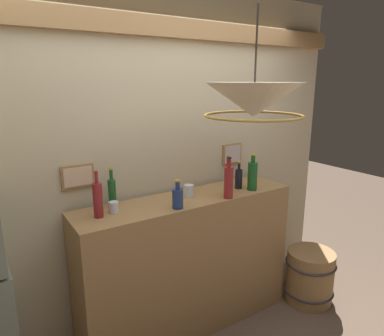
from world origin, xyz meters
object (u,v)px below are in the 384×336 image
object	(u,v)px
liquor_bottle_vodka	(178,198)
pendant_lamp	(254,101)
liquor_bottle_whiskey	(227,178)
liquor_bottle_sherry	(98,199)
glass_tumbler_highball	(114,207)
glass_tumbler_rocks	(189,191)
liquor_bottle_brandy	(112,192)
wooden_barrel	(310,276)
liquor_bottle_gin	(229,182)
liquor_bottle_rye	(239,178)
liquor_bottle_rum	(252,175)

from	to	relation	value
liquor_bottle_vodka	pendant_lamp	world-z (taller)	pendant_lamp
liquor_bottle_whiskey	liquor_bottle_vodka	world-z (taller)	liquor_bottle_whiskey
liquor_bottle_sherry	glass_tumbler_highball	bearing A→B (deg)	11.59
liquor_bottle_whiskey	pendant_lamp	xyz separation A→B (m)	(-0.25, -0.53, 0.64)
glass_tumbler_rocks	pendant_lamp	bearing A→B (deg)	-85.92
liquor_bottle_whiskey	liquor_bottle_brandy	bearing A→B (deg)	166.05
liquor_bottle_vodka	liquor_bottle_whiskey	bearing A→B (deg)	7.30
wooden_barrel	pendant_lamp	bearing A→B (deg)	-165.32
liquor_bottle_sherry	glass_tumbler_highball	world-z (taller)	liquor_bottle_sherry
liquor_bottle_brandy	liquor_bottle_gin	bearing A→B (deg)	-20.64
liquor_bottle_rye	liquor_bottle_brandy	xyz separation A→B (m)	(-1.05, 0.16, 0.02)
liquor_bottle_rye	glass_tumbler_highball	world-z (taller)	liquor_bottle_rye
liquor_bottle_whiskey	liquor_bottle_brandy	world-z (taller)	liquor_bottle_whiskey
liquor_bottle_gin	liquor_bottle_sherry	xyz separation A→B (m)	(-0.97, 0.17, -0.01)
liquor_bottle_rye	wooden_barrel	distance (m)	1.22
liquor_bottle_vodka	liquor_bottle_sherry	distance (m)	0.55
liquor_bottle_whiskey	liquor_bottle_rye	distance (m)	0.18
liquor_bottle_vodka	liquor_bottle_sherry	bearing A→B (deg)	164.79
liquor_bottle_whiskey	liquor_bottle_gin	xyz separation A→B (m)	(-0.06, -0.09, 0.00)
liquor_bottle_rye	wooden_barrel	size ratio (longest dim) A/B	0.47
liquor_bottle_vodka	liquor_bottle_sherry	xyz separation A→B (m)	(-0.53, 0.14, 0.04)
liquor_bottle_rye	glass_tumbler_rocks	xyz separation A→B (m)	(-0.46, 0.06, -0.04)
liquor_bottle_rye	wooden_barrel	xyz separation A→B (m)	(0.65, -0.31, -0.98)
liquor_bottle_rum	liquor_bottle_rye	xyz separation A→B (m)	(-0.07, 0.09, -0.04)
liquor_bottle_rum	glass_tumbler_highball	xyz separation A→B (m)	(-1.15, 0.14, -0.09)
liquor_bottle_brandy	glass_tumbler_rocks	bearing A→B (deg)	-10.09
glass_tumbler_rocks	wooden_barrel	world-z (taller)	glass_tumbler_rocks
liquor_bottle_gin	liquor_bottle_rum	world-z (taller)	liquor_bottle_gin
liquor_bottle_sherry	glass_tumbler_rocks	bearing A→B (deg)	2.73
liquor_bottle_vodka	glass_tumbler_highball	bearing A→B (deg)	158.08
liquor_bottle_whiskey	glass_tumbler_rocks	xyz separation A→B (m)	(-0.29, 0.11, -0.08)
liquor_bottle_brandy	liquor_bottle_sherry	size ratio (longest dim) A/B	0.91
glass_tumbler_rocks	glass_tumbler_highball	size ratio (longest dim) A/B	1.18
liquor_bottle_sherry	glass_tumbler_highball	size ratio (longest dim) A/B	4.05
glass_tumbler_highball	liquor_bottle_whiskey	bearing A→B (deg)	-6.37
wooden_barrel	glass_tumbler_highball	bearing A→B (deg)	168.45
liquor_bottle_vodka	glass_tumbler_rocks	bearing A→B (deg)	40.56
glass_tumbler_highball	pendant_lamp	xyz separation A→B (m)	(0.67, -0.63, 0.73)
liquor_bottle_gin	liquor_bottle_vodka	xyz separation A→B (m)	(-0.44, 0.03, -0.05)
liquor_bottle_rum	liquor_bottle_rye	distance (m)	0.12
glass_tumbler_rocks	liquor_bottle_rum	bearing A→B (deg)	-16.05
liquor_bottle_rum	glass_tumbler_rocks	size ratio (longest dim) A/B	3.32
glass_tumbler_highball	pendant_lamp	world-z (taller)	pendant_lamp
glass_tumbler_rocks	pendant_lamp	size ratio (longest dim) A/B	0.15
wooden_barrel	liquor_bottle_sherry	bearing A→B (deg)	169.84
liquor_bottle_gin	liquor_bottle_rye	world-z (taller)	liquor_bottle_gin
liquor_bottle_gin	wooden_barrel	world-z (taller)	liquor_bottle_gin
liquor_bottle_vodka	glass_tumbler_rocks	xyz separation A→B (m)	(0.21, 0.18, -0.03)
liquor_bottle_whiskey	pendant_lamp	bearing A→B (deg)	-115.03
liquor_bottle_gin	glass_tumbler_rocks	xyz separation A→B (m)	(-0.23, 0.20, -0.09)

